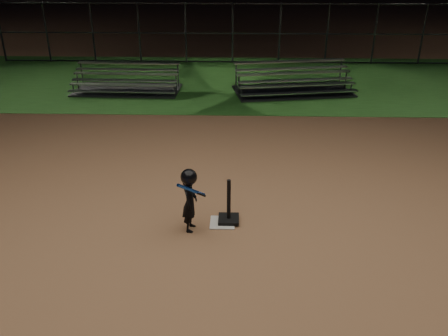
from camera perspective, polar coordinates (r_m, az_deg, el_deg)
ground at (r=8.61m, az=-0.20°, el=-6.79°), size 80.00×80.00×0.00m
grass_strip at (r=17.87m, az=0.89°, el=10.66°), size 60.00×8.00×0.01m
home_plate at (r=8.61m, az=-0.20°, el=-6.72°), size 0.45×0.45×0.02m
batting_tee at (r=8.57m, az=0.58°, el=-5.55°), size 0.38×0.38×0.84m
child_batter at (r=8.14m, az=-4.23°, el=-3.73°), size 0.47×0.57×1.19m
bleacher_left at (r=16.83m, az=-11.83°, el=9.80°), size 3.68×1.87×0.89m
bleacher_right at (r=16.51m, az=8.46°, el=9.82°), size 4.25×2.60×0.97m
backstop_fence at (r=20.55m, az=1.06°, el=16.18°), size 20.08×0.08×2.50m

